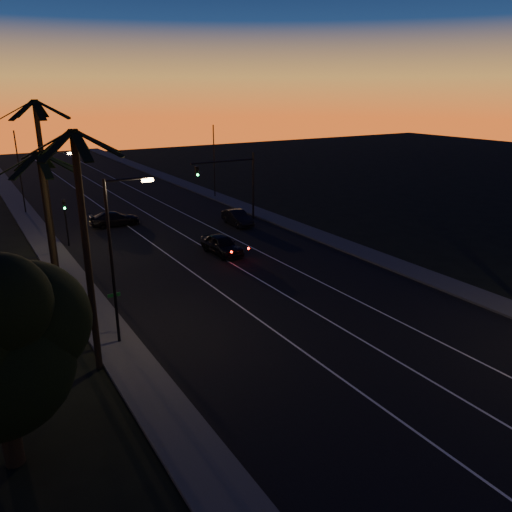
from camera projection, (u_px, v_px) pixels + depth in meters
road at (217, 259)px, 40.59m from camera, size 20.00×170.00×0.01m
sidewalk_left at (74, 284)px, 35.05m from camera, size 2.40×170.00×0.16m
sidewalk_right at (325, 238)px, 46.09m from camera, size 2.40×170.00×0.16m
lane_stripe_left at (182, 265)px, 39.11m from camera, size 0.12×160.00×0.01m
lane_stripe_mid at (222, 258)px, 40.83m from camera, size 0.12×160.00×0.01m
lane_stripe_right at (258, 251)px, 42.56m from camera, size 0.12×160.00×0.01m
palm_near at (84, 231)px, 22.42m from camera, size 4.25×4.16×11.53m
palm_mid at (48, 221)px, 27.24m from camera, size 4.25×4.16×10.03m
palm_far at (45, 179)px, 32.16m from camera, size 4.25×4.16×12.53m
streetlight_left_near at (116, 249)px, 25.53m from camera, size 2.55×0.26×9.00m
streetlight_left_far at (52, 194)px, 40.20m from camera, size 2.55×0.26×8.50m
street_sign at (115, 308)px, 27.45m from camera, size 0.70×0.06×2.60m
signal_mast at (233, 176)px, 50.69m from camera, size 7.10×0.41×7.00m
signal_post at (65, 214)px, 43.08m from camera, size 0.28×0.37×4.20m
far_pole_left at (20, 173)px, 53.99m from camera, size 0.14×0.14×9.00m
far_pole_right at (214, 162)px, 62.41m from camera, size 0.14×0.14×9.00m
lead_car at (222, 245)px, 41.57m from camera, size 2.16×5.34×1.60m
right_car at (237, 218)px, 50.56m from camera, size 1.77×4.57×1.48m
cross_car at (115, 219)px, 50.22m from camera, size 5.03×2.18×1.44m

